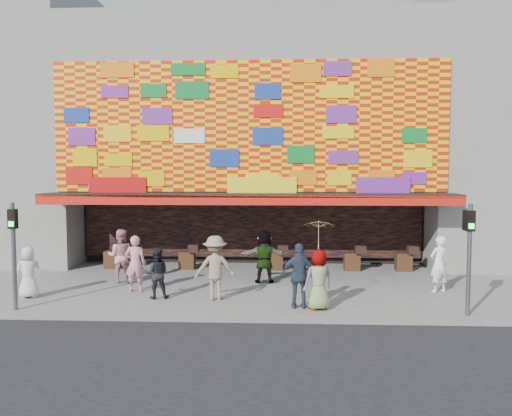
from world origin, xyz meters
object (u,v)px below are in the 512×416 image
object	(u,v)px
ped_b	(135,264)
parasol	(319,235)
signal_left	(14,244)
ped_i	(121,256)
ped_c	(157,273)
ped_f	(264,256)
ped_a	(29,272)
ped_h	(439,264)
ped_d	(215,268)
ped_g	(319,280)
signal_right	(469,247)
ped_e	(300,276)

from	to	relation	value
ped_b	parasol	xyz separation A→B (m)	(5.71, -1.85, 1.20)
signal_left	ped_b	xyz separation A→B (m)	(2.74, 2.26, -0.95)
signal_left	ped_i	size ratio (longest dim) A/B	1.62
ped_i	parasol	xyz separation A→B (m)	(6.62, -3.20, 1.18)
ped_c	ped_f	xyz separation A→B (m)	(3.21, 2.32, 0.15)
ped_a	ped_h	bearing A→B (deg)	166.95
ped_d	ped_a	bearing A→B (deg)	-9.87
ped_f	ped_h	bearing A→B (deg)	165.96
ped_b	ped_d	world-z (taller)	ped_d
ped_g	ped_b	bearing A→B (deg)	-37.00
signal_right	ped_f	size ratio (longest dim) A/B	1.64
signal_right	ped_g	distance (m)	4.10
ped_d	ped_h	world-z (taller)	ped_d
signal_right	ped_h	size ratio (longest dim) A/B	1.66
signal_right	ped_h	xyz separation A→B (m)	(0.06, 2.64, -0.96)
signal_left	ped_e	bearing A→B (deg)	3.84
ped_f	ped_c	bearing A→B (deg)	33.29
ped_a	ped_h	world-z (taller)	ped_h
signal_left	parasol	distance (m)	8.46
ped_c	ped_e	distance (m)	4.40
signal_right	ped_c	world-z (taller)	signal_right
ped_c	ped_g	world-z (taller)	ped_g
ped_c	ped_i	distance (m)	2.82
ped_h	parasol	xyz separation A→B (m)	(-4.01, -2.23, 1.20)
ped_b	ped_h	distance (m)	9.72
signal_right	ped_a	world-z (taller)	signal_right
ped_d	signal_right	bearing A→B (deg)	158.33
signal_left	ped_g	xyz separation A→B (m)	(8.45, 0.41, -1.01)
ped_c	ped_i	xyz separation A→B (m)	(-1.80, 2.16, 0.16)
ped_c	ped_h	size ratio (longest dim) A/B	0.85
signal_left	signal_right	bearing A→B (deg)	0.00
signal_right	ped_c	distance (m)	8.96
ped_d	parasol	distance (m)	3.37
ped_b	ped_c	xyz separation A→B (m)	(0.89, -0.81, -0.14)
signal_right	ped_g	xyz separation A→B (m)	(-3.95, 0.41, -1.01)
ped_c	ped_d	distance (m)	1.81
signal_right	ped_d	world-z (taller)	signal_right
ped_b	ped_i	xyz separation A→B (m)	(-0.91, 1.35, 0.02)
signal_right	ped_d	size ratio (longest dim) A/B	1.55
ped_e	parasol	world-z (taller)	parasol
signal_left	ped_a	bearing A→B (deg)	102.25
ped_i	ped_c	bearing A→B (deg)	125.53
ped_f	ped_g	distance (m)	3.73
ped_a	ped_e	world-z (taller)	ped_e
parasol	signal_right	bearing A→B (deg)	-5.88
ped_h	ped_g	bearing A→B (deg)	6.01
signal_left	ped_c	world-z (taller)	signal_left
ped_d	ped_g	xyz separation A→B (m)	(3.02, -0.97, -0.12)
ped_b	ped_f	size ratio (longest dim) A/B	1.00
ped_b	ped_c	distance (m)	1.21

